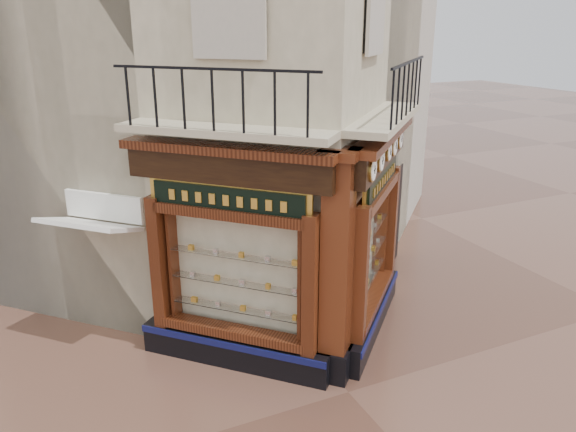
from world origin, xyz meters
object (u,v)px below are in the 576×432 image
clock_a (373,169)px  signboard_left (228,199)px  clock_c (389,152)px  signboard_right (381,179)px  awning (104,343)px  clock_d (394,145)px  corner_pilaster (337,273)px  clock_e (400,139)px  clock_b (381,160)px

clock_a → signboard_left: (-2.02, 1.06, -0.52)m
clock_a → clock_c: (0.96, 0.96, 0.00)m
signboard_right → awning: bearing=115.5°
awning → signboard_right: 6.07m
clock_a → clock_d: (1.36, 1.36, -0.00)m
clock_c → signboard_right: clock_c is taller
corner_pilaster → clock_e: size_ratio=9.94×
clock_a → clock_c: size_ratio=1.15×
clock_c → awning: size_ratio=0.21×
corner_pilaster → clock_d: corner_pilaster is taller
clock_e → corner_pilaster: bearing=171.7°
clock_c → clock_d: 0.57m
corner_pilaster → clock_a: corner_pilaster is taller
clock_e → signboard_right: 1.30m
clock_e → awning: 6.94m
clock_a → clock_d: 1.92m
clock_e → signboard_left: bearing=146.2°
corner_pilaster → signboard_right: bearing=-10.2°
signboard_right → clock_c: bearing=-110.6°
clock_b → signboard_right: size_ratio=0.21×
clock_d → awning: (-5.38, 1.44, -3.62)m
clock_a → signboard_left: size_ratio=0.20×
corner_pilaster → awning: bearing=96.5°
clock_a → signboard_right: clock_a is taller
clock_c → awning: 6.42m
clock_d → awning: 6.64m
awning → signboard_left: (2.00, -1.74, 3.10)m
clock_d → clock_e: clock_d is taller
clock_c → signboard_right: (-0.05, 0.11, -0.52)m
clock_c → clock_b: bearing=180.0°
clock_a → clock_e: size_ratio=1.01×
clock_b → signboard_left: clock_b is taller
corner_pilaster → clock_b: (1.01, 0.41, 1.67)m
clock_c → clock_d: size_ratio=0.86×
clock_b → clock_d: (0.90, 0.90, -0.00)m
clock_c → clock_e: size_ratio=0.88×
signboard_left → signboard_right: (2.92, -0.00, -0.00)m
clock_d → corner_pilaster: bearing=169.4°
clock_a → clock_d: clock_d is taller
clock_b → signboard_right: clock_b is taller
signboard_right → signboard_left: bearing=135.0°
clock_b → clock_d: clock_d is taller
clock_b → signboard_left: size_ratio=0.19×
corner_pilaster → clock_d: (1.91, 1.31, 1.67)m
clock_d → awning: bearing=120.0°
clock_d → signboard_left: clock_d is taller
corner_pilaster → signboard_left: corner_pilaster is taller
corner_pilaster → signboard_left: (-1.46, 1.01, 1.15)m
corner_pilaster → signboard_right: (1.46, 1.01, 1.15)m
corner_pilaster → clock_e: 3.40m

